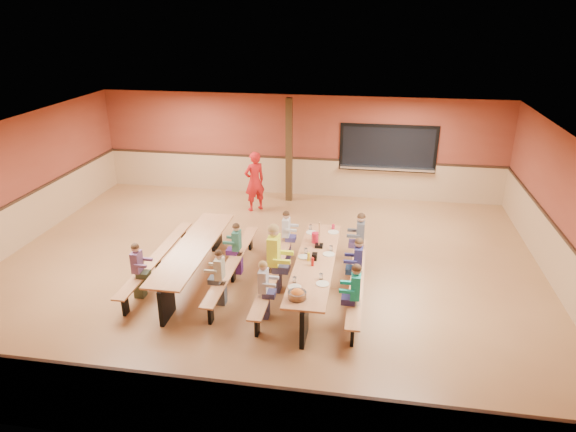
# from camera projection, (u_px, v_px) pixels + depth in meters

# --- Properties ---
(ground) EXTENTS (12.00, 12.00, 0.00)m
(ground) POSITION_uv_depth(u_px,v_px,m) (265.00, 269.00, 11.22)
(ground) COLOR brown
(ground) RESTS_ON ground
(room_envelope) EXTENTS (12.04, 10.04, 3.02)m
(room_envelope) POSITION_uv_depth(u_px,v_px,m) (265.00, 241.00, 10.96)
(room_envelope) COLOR brown
(room_envelope) RESTS_ON ground
(kitchen_pass_through) EXTENTS (2.78, 0.28, 1.38)m
(kitchen_pass_through) POSITION_uv_depth(u_px,v_px,m) (388.00, 150.00, 14.79)
(kitchen_pass_through) COLOR black
(kitchen_pass_through) RESTS_ON ground
(structural_post) EXTENTS (0.18, 0.18, 3.00)m
(structural_post) POSITION_uv_depth(u_px,v_px,m) (289.00, 151.00, 14.70)
(structural_post) COLOR #302110
(structural_post) RESTS_ON ground
(cafeteria_table_main) EXTENTS (1.91, 3.70, 0.74)m
(cafeteria_table_main) POSITION_uv_depth(u_px,v_px,m) (315.00, 270.00, 10.08)
(cafeteria_table_main) COLOR #BF7A4C
(cafeteria_table_main) RESTS_ON ground
(cafeteria_table_second) EXTENTS (1.91, 3.70, 0.74)m
(cafeteria_table_second) POSITION_uv_depth(u_px,v_px,m) (194.00, 255.00, 10.69)
(cafeteria_table_second) COLOR #BF7A4C
(cafeteria_table_second) RESTS_ON ground
(seated_child_white_left) EXTENTS (0.33, 0.27, 1.14)m
(seated_child_white_left) POSITION_uv_depth(u_px,v_px,m) (263.00, 290.00, 9.29)
(seated_child_white_left) COLOR #B9B8BF
(seated_child_white_left) RESTS_ON ground
(seated_adult_yellow) EXTENTS (0.47, 0.39, 1.42)m
(seated_adult_yellow) POSITION_uv_depth(u_px,v_px,m) (274.00, 259.00, 10.14)
(seated_adult_yellow) COLOR #F2FF2F
(seated_adult_yellow) RESTS_ON ground
(seated_child_grey_left) EXTENTS (0.33, 0.27, 1.13)m
(seated_child_grey_left) POSITION_uv_depth(u_px,v_px,m) (286.00, 235.00, 11.52)
(seated_child_grey_left) COLOR silver
(seated_child_grey_left) RESTS_ON ground
(seated_child_teal_right) EXTENTS (0.36, 0.30, 1.20)m
(seated_child_teal_right) POSITION_uv_depth(u_px,v_px,m) (355.00, 296.00, 9.05)
(seated_child_teal_right) COLOR #17AD94
(seated_child_teal_right) RESTS_ON ground
(seated_child_navy_right) EXTENTS (0.36, 0.29, 1.19)m
(seated_child_navy_right) POSITION_uv_depth(u_px,v_px,m) (358.00, 267.00, 10.08)
(seated_child_navy_right) COLOR navy
(seated_child_navy_right) RESTS_ON ground
(seated_child_char_right) EXTENTS (0.37, 0.31, 1.22)m
(seated_child_char_right) POSITION_uv_depth(u_px,v_px,m) (360.00, 240.00, 11.19)
(seated_child_char_right) COLOR #45474E
(seated_child_char_right) RESTS_ON ground
(seated_child_purple_sec) EXTENTS (0.33, 0.27, 1.14)m
(seated_child_purple_sec) POSITION_uv_depth(u_px,v_px,m) (138.00, 271.00, 9.97)
(seated_child_purple_sec) COLOR #704977
(seated_child_purple_sec) RESTS_ON ground
(seated_child_green_sec) EXTENTS (0.33, 0.27, 1.14)m
(seated_child_green_sec) POSITION_uv_depth(u_px,v_px,m) (237.00, 249.00, 10.88)
(seated_child_green_sec) COLOR #326D5B
(seated_child_green_sec) RESTS_ON ground
(seated_child_tan_sec) EXTENTS (0.33, 0.27, 1.13)m
(seated_child_tan_sec) POSITION_uv_depth(u_px,v_px,m) (220.00, 278.00, 9.73)
(seated_child_tan_sec) COLOR beige
(seated_child_tan_sec) RESTS_ON ground
(standing_woman) EXTENTS (0.73, 0.71, 1.69)m
(standing_woman) POSITION_uv_depth(u_px,v_px,m) (255.00, 181.00, 14.21)
(standing_woman) COLOR red
(standing_woman) RESTS_ON ground
(punch_pitcher) EXTENTS (0.16, 0.16, 0.22)m
(punch_pitcher) POSITION_uv_depth(u_px,v_px,m) (315.00, 238.00, 10.72)
(punch_pitcher) COLOR red
(punch_pitcher) RESTS_ON cafeteria_table_main
(chip_bowl) EXTENTS (0.32, 0.32, 0.15)m
(chip_bowl) POSITION_uv_depth(u_px,v_px,m) (297.00, 294.00, 8.67)
(chip_bowl) COLOR orange
(chip_bowl) RESTS_ON cafeteria_table_main
(napkin_dispenser) EXTENTS (0.10, 0.14, 0.13)m
(napkin_dispenser) POSITION_uv_depth(u_px,v_px,m) (315.00, 257.00, 10.01)
(napkin_dispenser) COLOR black
(napkin_dispenser) RESTS_ON cafeteria_table_main
(condiment_mustard) EXTENTS (0.06, 0.06, 0.17)m
(condiment_mustard) POSITION_uv_depth(u_px,v_px,m) (309.00, 257.00, 9.96)
(condiment_mustard) COLOR yellow
(condiment_mustard) RESTS_ON cafeteria_table_main
(condiment_ketchup) EXTENTS (0.06, 0.06, 0.17)m
(condiment_ketchup) POSITION_uv_depth(u_px,v_px,m) (313.00, 262.00, 9.76)
(condiment_ketchup) COLOR #B2140F
(condiment_ketchup) RESTS_ON cafeteria_table_main
(table_paddle) EXTENTS (0.16, 0.16, 0.56)m
(table_paddle) POSITION_uv_depth(u_px,v_px,m) (319.00, 241.00, 10.51)
(table_paddle) COLOR black
(table_paddle) RESTS_ON cafeteria_table_main
(place_settings) EXTENTS (0.65, 3.30, 0.11)m
(place_settings) POSITION_uv_depth(u_px,v_px,m) (315.00, 258.00, 9.98)
(place_settings) COLOR beige
(place_settings) RESTS_ON cafeteria_table_main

